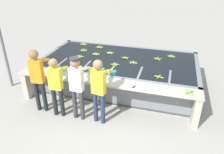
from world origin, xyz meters
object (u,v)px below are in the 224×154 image
at_px(banana_bunch_floating_5, 110,53).
at_px(support_post_left, 1,38).
at_px(banana_bunch_floating_1, 84,50).
at_px(banana_bunch_floating_2, 84,44).
at_px(worker_0, 38,75).
at_px(banana_bunch_floating_4, 100,47).
at_px(banana_bunch_floating_11, 96,54).
at_px(banana_bunch_floating_8, 159,77).
at_px(worker_1, 56,82).
at_px(banana_bunch_floating_6, 158,59).
at_px(banana_bunch_ledge_0, 33,70).
at_px(banana_bunch_ledge_1, 189,92).
at_px(knife_0, 136,86).
at_px(worker_2, 77,83).
at_px(worker_3, 99,86).
at_px(banana_bunch_floating_10, 133,63).
at_px(banana_bunch_floating_0, 115,64).
at_px(banana_bunch_floating_3, 90,69).
at_px(banana_bunch_floating_12, 80,57).
at_px(banana_bunch_floating_9, 172,56).
at_px(banana_bunch_floating_7, 126,58).

bearing_deg(banana_bunch_floating_5, support_post_left, -151.53).
bearing_deg(banana_bunch_floating_1, banana_bunch_floating_2, 113.69).
xyz_separation_m(worker_0, banana_bunch_floating_4, (0.65, 2.88, -0.17)).
relative_size(banana_bunch_floating_5, banana_bunch_floating_11, 0.97).
relative_size(banana_bunch_floating_8, support_post_left, 0.09).
relative_size(worker_0, support_post_left, 0.54).
distance_m(banana_bunch_floating_1, banana_bunch_floating_5, 0.96).
relative_size(worker_1, banana_bunch_floating_6, 5.77).
distance_m(banana_bunch_ledge_0, banana_bunch_ledge_1, 4.21).
bearing_deg(knife_0, banana_bunch_floating_1, 138.44).
distance_m(worker_2, banana_bunch_floating_1, 2.63).
bearing_deg(worker_3, banana_bunch_ledge_1, 14.57).
distance_m(worker_0, support_post_left, 2.00).
bearing_deg(banana_bunch_floating_10, banana_bunch_floating_8, -41.49).
relative_size(banana_bunch_floating_0, banana_bunch_floating_2, 1.00).
distance_m(worker_2, banana_bunch_floating_10, 2.14).
xyz_separation_m(worker_0, banana_bunch_ledge_0, (-0.51, 0.50, -0.17)).
xyz_separation_m(worker_3, banana_bunch_floating_3, (-0.65, 1.08, -0.13)).
distance_m(banana_bunch_floating_0, banana_bunch_ledge_0, 2.37).
xyz_separation_m(banana_bunch_floating_12, support_post_left, (-2.05, -0.97, 0.72)).
bearing_deg(banana_bunch_floating_2, knife_0, -46.01).
height_order(banana_bunch_floating_4, knife_0, banana_bunch_floating_4).
bearing_deg(banana_bunch_floating_12, banana_bunch_ledge_0, -122.11).
height_order(banana_bunch_floating_3, banana_bunch_floating_9, same).
bearing_deg(banana_bunch_floating_4, knife_0, -53.57).
bearing_deg(banana_bunch_floating_10, banana_bunch_floating_11, 165.12).
xyz_separation_m(banana_bunch_floating_5, banana_bunch_floating_12, (-0.85, -0.60, 0.00)).
bearing_deg(banana_bunch_ledge_1, banana_bunch_floating_3, 168.43).
distance_m(banana_bunch_floating_0, banana_bunch_floating_4, 1.63).
height_order(banana_bunch_floating_12, knife_0, banana_bunch_floating_12).
distance_m(banana_bunch_floating_3, banana_bunch_floating_6, 2.21).
height_order(banana_bunch_floating_5, banana_bunch_floating_8, same).
distance_m(banana_bunch_floating_9, knife_0, 2.37).
distance_m(worker_2, banana_bunch_floating_12, 2.05).
height_order(banana_bunch_floating_8, knife_0, banana_bunch_floating_8).
bearing_deg(worker_0, banana_bunch_floating_11, 70.95).
distance_m(worker_1, banana_bunch_floating_12, 1.93).
distance_m(worker_0, banana_bunch_ledge_0, 0.74).
bearing_deg(worker_3, banana_bunch_floating_12, 125.18).
xyz_separation_m(worker_0, worker_3, (1.66, -0.04, -0.04)).
distance_m(banana_bunch_floating_3, banana_bunch_floating_7, 1.36).
height_order(worker_3, banana_bunch_floating_12, worker_3).
bearing_deg(banana_bunch_floating_10, support_post_left, -165.67).
relative_size(banana_bunch_floating_0, knife_0, 0.87).
height_order(banana_bunch_floating_9, banana_bunch_ledge_0, banana_bunch_ledge_0).
relative_size(banana_bunch_ledge_1, knife_0, 0.73).
bearing_deg(banana_bunch_floating_4, banana_bunch_floating_1, -132.69).
distance_m(worker_1, support_post_left, 2.54).
relative_size(banana_bunch_floating_0, banana_bunch_floating_8, 1.01).
relative_size(banana_bunch_floating_2, banana_bunch_floating_7, 1.02).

